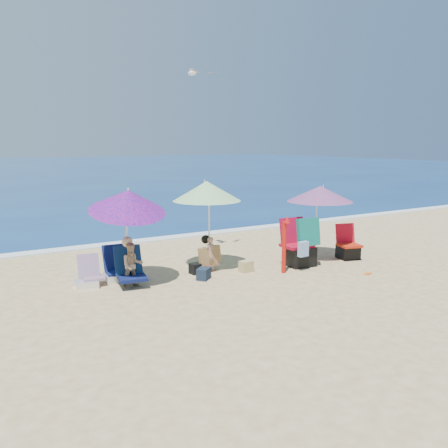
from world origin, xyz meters
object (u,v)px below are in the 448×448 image
umbrella_blue (128,201)px  camp_chair_left (348,248)px  umbrella_turquoise (320,194)px  camp_chair_right (300,248)px  umbrella_striped (207,191)px  person_left (131,264)px  chair_navy (117,271)px  person_center (209,254)px  chair_rainbow (88,278)px  furled_umbrella (285,242)px  seagull (193,73)px

umbrella_blue → camp_chair_left: size_ratio=2.42×
umbrella_blue → umbrella_turquoise: bearing=-4.1°
camp_chair_right → umbrella_striped: bearing=155.6°
umbrella_turquoise → person_left: size_ratio=1.84×
chair_navy → camp_chair_right: 4.26m
camp_chair_right → person_center: (-2.09, 0.68, -0.03)m
umbrella_turquoise → camp_chair_right: 1.51m
chair_rainbow → camp_chair_right: 4.87m
furled_umbrella → person_center: 1.73m
umbrella_striped → person_left: (-1.99, -0.40, -1.36)m
chair_rainbow → seagull: size_ratio=0.82×
umbrella_turquoise → seagull: bearing=143.3°
person_left → seagull: (2.33, 1.64, 4.11)m
furled_umbrella → camp_chair_left: furled_umbrella is taller
chair_navy → umbrella_blue: bearing=-76.6°
furled_umbrella → umbrella_striped: bearing=137.2°
camp_chair_right → chair_rainbow: bearing=168.2°
umbrella_blue → furled_umbrella: umbrella_blue is taller
camp_chair_left → seagull: seagull is taller
camp_chair_right → seagull: seagull is taller
umbrella_turquoise → seagull: (-2.51, 1.87, 2.92)m
furled_umbrella → person_left: bearing=166.2°
chair_navy → chair_rainbow: (-0.65, -0.12, -0.03)m
furled_umbrella → camp_chair_right: 0.82m
chair_navy → chair_rainbow: 0.66m
umbrella_striped → furled_umbrella: size_ratio=1.60×
umbrella_striped → chair_navy: size_ratio=2.87×
person_center → person_left: (-1.91, -0.17, 0.07)m
camp_chair_left → person_left: bearing=174.0°
umbrella_blue → furled_umbrella: bearing=-15.8°
camp_chair_left → camp_chair_right: bearing=177.5°
person_center → umbrella_striped: bearing=71.0°
camp_chair_left → person_center: camp_chair_left is taller
umbrella_blue → camp_chair_left: bearing=-7.2°
camp_chair_left → umbrella_striped: bearing=164.5°
umbrella_turquoise → furled_umbrella: bearing=-159.2°
person_left → furled_umbrella: bearing=-13.8°
umbrella_blue → camp_chair_left: umbrella_blue is taller
umbrella_blue → camp_chair_right: umbrella_blue is taller
umbrella_striped → furled_umbrella: umbrella_striped is taller
furled_umbrella → chair_navy: 3.72m
umbrella_turquoise → umbrella_striped: umbrella_striped is taller
chair_navy → camp_chair_left: bearing=-11.9°
umbrella_striped → camp_chair_left: umbrella_striped is taller
chair_rainbow → seagull: seagull is taller
umbrella_blue → person_center: umbrella_blue is taller
furled_umbrella → person_center: (-1.39, 0.98, -0.32)m
umbrella_striped → chair_rainbow: size_ratio=3.13×
furled_umbrella → person_left: furled_umbrella is taller
chair_rainbow → seagull: (3.09, 1.16, 4.41)m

